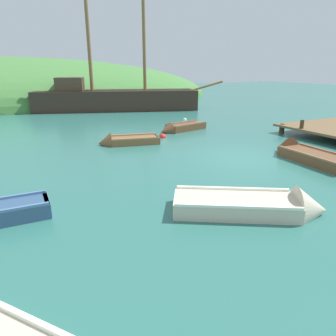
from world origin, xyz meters
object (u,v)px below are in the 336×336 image
at_px(rowboat_near_dock, 125,142).
at_px(sailing_ship, 115,103).
at_px(buoy_white, 185,120).
at_px(rowboat_portside, 305,156).
at_px(rowboat_far, 259,208).
at_px(buoy_red, 163,137).
at_px(rowboat_outer_right, 181,129).

bearing_deg(rowboat_near_dock, sailing_ship, -93.28).
bearing_deg(rowboat_near_dock, buoy_white, -128.34).
xyz_separation_m(rowboat_portside, rowboat_near_dock, (-5.67, 5.86, -0.03)).
xyz_separation_m(rowboat_far, buoy_red, (1.77, 9.35, -0.14)).
height_order(rowboat_portside, rowboat_near_dock, rowboat_portside).
relative_size(sailing_ship, rowboat_far, 4.17).
distance_m(rowboat_near_dock, buoy_white, 8.18).
bearing_deg(rowboat_portside, buoy_white, -0.63).
xyz_separation_m(rowboat_outer_right, rowboat_portside, (1.59, -7.59, 0.00)).
relative_size(rowboat_far, rowboat_near_dock, 1.27).
height_order(rowboat_far, buoy_red, rowboat_far).
xyz_separation_m(rowboat_near_dock, buoy_white, (6.33, 5.17, -0.10)).
bearing_deg(rowboat_outer_right, buoy_red, 20.78).
height_order(sailing_ship, buoy_red, sailing_ship).
distance_m(sailing_ship, buoy_red, 12.41).
distance_m(sailing_ship, rowboat_near_dock, 13.38).
bearing_deg(buoy_white, sailing_ship, 109.40).
bearing_deg(buoy_red, buoy_white, 48.96).
relative_size(rowboat_far, rowboat_portside, 1.05).
bearing_deg(rowboat_outer_right, rowboat_far, 58.36).
xyz_separation_m(rowboat_near_dock, buoy_red, (2.31, 0.54, -0.10)).
height_order(rowboat_far, rowboat_near_dock, rowboat_far).
bearing_deg(rowboat_far, rowboat_portside, 61.11).
height_order(rowboat_outer_right, buoy_white, rowboat_outer_right).
bearing_deg(rowboat_outer_right, rowboat_portside, 88.74).
xyz_separation_m(rowboat_far, rowboat_outer_right, (3.54, 10.54, -0.01)).
height_order(sailing_ship, rowboat_near_dock, sailing_ship).
bearing_deg(buoy_white, rowboat_near_dock, -140.79).
bearing_deg(buoy_red, rowboat_far, -100.72).
bearing_deg(rowboat_far, rowboat_outer_right, 102.64).
height_order(sailing_ship, rowboat_portside, sailing_ship).
relative_size(sailing_ship, rowboat_outer_right, 4.96).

